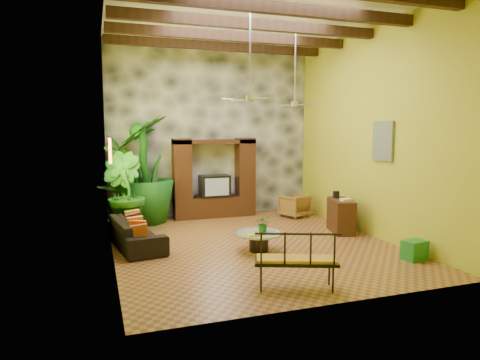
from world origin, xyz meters
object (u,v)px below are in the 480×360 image
object	(u,v)px
coffee_table	(259,239)
side_console	(341,216)
tall_plant_c	(144,170)
iron_bench	(298,257)
sofa	(136,233)
tall_plant_b	(123,193)
ceiling_fan_front	(250,88)
entertainment_center	(214,184)
wicker_armchair	(294,206)
green_bin	(414,250)
tall_plant_a	(123,180)
ceiling_fan_back	(295,96)

from	to	relation	value
coffee_table	side_console	xyz separation A→B (m)	(2.55, 0.89, 0.16)
tall_plant_c	iron_bench	world-z (taller)	tall_plant_c
sofa	tall_plant_b	xyz separation A→B (m)	(-0.16, 1.37, 0.70)
ceiling_fan_front	sofa	size ratio (longest dim) A/B	0.87
entertainment_center	wicker_armchair	distance (m)	2.43
sofa	green_bin	world-z (taller)	sofa
tall_plant_b	tall_plant_a	bearing A→B (deg)	86.88
iron_bench	ceiling_fan_back	bearing A→B (deg)	86.28
tall_plant_c	green_bin	xyz separation A→B (m)	(4.67, -5.14, -1.27)
sofa	wicker_armchair	xyz separation A→B (m)	(4.70, 1.79, 0.02)
ceiling_fan_back	tall_plant_b	bearing A→B (deg)	169.90
ceiling_fan_front	tall_plant_b	bearing A→B (deg)	136.11
tall_plant_c	green_bin	world-z (taller)	tall_plant_c
ceiling_fan_front	tall_plant_c	xyz separation A→B (m)	(-1.82, 3.42, -1.93)
ceiling_fan_front	coffee_table	bearing A→B (deg)	-50.09
sofa	side_console	size ratio (longest dim) A/B	2.08
wicker_armchair	green_bin	distance (m)	4.52
tall_plant_c	green_bin	distance (m)	7.06
side_console	tall_plant_b	bearing A→B (deg)	178.37
tall_plant_c	iron_bench	size ratio (longest dim) A/B	2.09
tall_plant_b	sofa	bearing A→B (deg)	-83.19
entertainment_center	sofa	bearing A→B (deg)	-134.32
entertainment_center	wicker_armchair	size ratio (longest dim) A/B	3.29
sofa	tall_plant_a	bearing A→B (deg)	-5.59
tall_plant_a	tall_plant_b	distance (m)	0.93
ceiling_fan_back	wicker_armchair	bearing A→B (deg)	62.41
iron_bench	side_console	bearing A→B (deg)	69.88
ceiling_fan_back	wicker_armchair	size ratio (longest dim) A/B	2.55
ceiling_fan_front	side_console	world-z (taller)	ceiling_fan_front
green_bin	sofa	bearing A→B (deg)	152.19
wicker_armchair	side_console	size ratio (longest dim) A/B	0.71
side_console	green_bin	size ratio (longest dim) A/B	2.33
ceiling_fan_back	tall_plant_c	size ratio (longest dim) A/B	0.63
tall_plant_a	ceiling_fan_back	bearing A→B (deg)	-21.62
entertainment_center	ceiling_fan_front	size ratio (longest dim) A/B	1.29
sofa	wicker_armchair	bearing A→B (deg)	-77.61
wicker_armchair	coffee_table	size ratio (longest dim) A/B	0.75
coffee_table	tall_plant_c	bearing A→B (deg)	118.70
ceiling_fan_front	green_bin	distance (m)	4.62
tall_plant_b	ceiling_fan_front	bearing A→B (deg)	-43.89
ceiling_fan_front	tall_plant_a	size ratio (longest dim) A/B	0.77
green_bin	tall_plant_c	bearing A→B (deg)	132.28
entertainment_center	side_console	world-z (taller)	entertainment_center
iron_bench	entertainment_center	bearing A→B (deg)	108.55
entertainment_center	green_bin	xyz separation A→B (m)	(2.65, -5.26, -0.77)
ceiling_fan_front	ceiling_fan_back	size ratio (longest dim) A/B	1.00
iron_bench	side_console	distance (m)	4.19
tall_plant_a	iron_bench	bearing A→B (deg)	-67.69
wicker_armchair	iron_bench	world-z (taller)	iron_bench
side_console	tall_plant_c	bearing A→B (deg)	165.18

